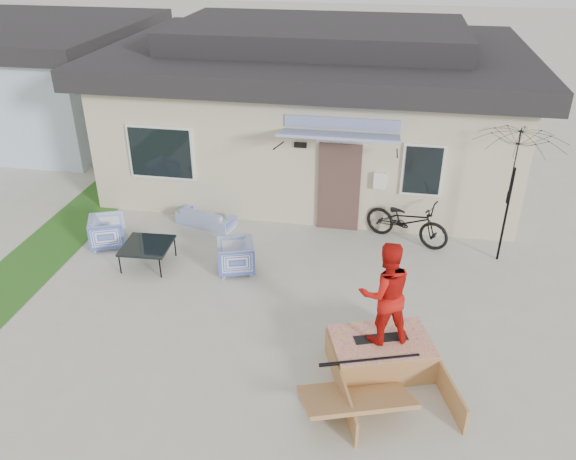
% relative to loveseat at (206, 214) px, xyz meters
% --- Properties ---
extents(ground, '(90.00, 90.00, 0.00)m').
position_rel_loveseat_xyz_m(ground, '(2.08, -4.09, -0.27)').
color(ground, '#AFAD9D').
rests_on(ground, ground).
extents(grass_strip, '(1.40, 8.00, 0.01)m').
position_rel_loveseat_xyz_m(grass_strip, '(-3.12, -2.09, -0.27)').
color(grass_strip, '#25591B').
rests_on(grass_strip, ground).
extents(house, '(10.80, 8.49, 4.10)m').
position_rel_loveseat_xyz_m(house, '(2.08, 3.90, 1.67)').
color(house, beige).
rests_on(house, ground).
extents(neighbor_house, '(8.60, 7.60, 3.50)m').
position_rel_loveseat_xyz_m(neighbor_house, '(-8.42, 5.91, 1.51)').
color(neighbor_house, silver).
rests_on(neighbor_house, ground).
extents(loveseat, '(1.47, 0.78, 0.55)m').
position_rel_loveseat_xyz_m(loveseat, '(0.00, 0.00, 0.00)').
color(loveseat, '#3550AC').
rests_on(loveseat, ground).
extents(armchair_left, '(0.91, 0.94, 0.75)m').
position_rel_loveseat_xyz_m(armchair_left, '(-1.83, -1.32, 0.10)').
color(armchair_left, '#3550AC').
rests_on(armchair_left, ground).
extents(armchair_right, '(0.87, 0.90, 0.75)m').
position_rel_loveseat_xyz_m(armchair_right, '(1.21, -1.85, 0.10)').
color(armchair_right, '#3550AC').
rests_on(armchair_right, ground).
extents(coffee_table, '(1.02, 1.02, 0.48)m').
position_rel_loveseat_xyz_m(coffee_table, '(-0.65, -1.94, -0.04)').
color(coffee_table, black).
rests_on(coffee_table, ground).
extents(bicycle, '(2.05, 1.39, 1.24)m').
position_rel_loveseat_xyz_m(bicycle, '(4.65, 0.03, 0.35)').
color(bicycle, black).
rests_on(bicycle, ground).
extents(patio_umbrella, '(2.29, 2.21, 2.20)m').
position_rel_loveseat_xyz_m(patio_umbrella, '(6.60, -0.41, 1.47)').
color(patio_umbrella, black).
rests_on(patio_umbrella, ground).
extents(skate_ramp, '(2.14, 2.47, 0.52)m').
position_rel_loveseat_xyz_m(skate_ramp, '(4.25, -4.25, -0.01)').
color(skate_ramp, '#A26F3D').
rests_on(skate_ramp, ground).
extents(skateboard, '(0.88, 0.48, 0.05)m').
position_rel_loveseat_xyz_m(skateboard, '(4.23, -4.20, 0.27)').
color(skateboard, black).
rests_on(skateboard, skate_ramp).
extents(skater, '(1.01, 0.89, 1.72)m').
position_rel_loveseat_xyz_m(skater, '(4.23, -4.20, 1.16)').
color(skater, red).
rests_on(skater, skateboard).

